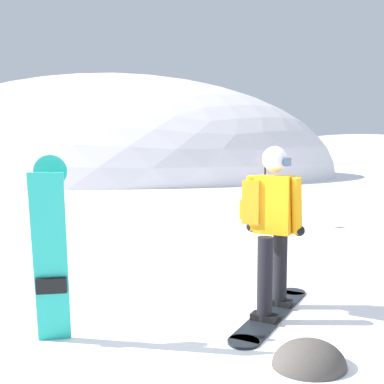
{
  "coord_description": "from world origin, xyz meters",
  "views": [
    {
      "loc": [
        -1.0,
        -4.22,
        1.65
      ],
      "look_at": [
        0.22,
        2.94,
        1.0
      ],
      "focal_mm": 41.07,
      "sensor_mm": 36.0,
      "label": 1
    }
  ],
  "objects_px": {
    "rock_dark": "(309,366)",
    "spare_snowboard": "(51,250)",
    "piste_marker_near": "(265,184)",
    "snowboarder_main": "(271,225)"
  },
  "relations": [
    {
      "from": "piste_marker_near",
      "to": "rock_dark",
      "type": "xyz_separation_m",
      "value": [
        -1.75,
        -6.15,
        -0.97
      ]
    },
    {
      "from": "snowboarder_main",
      "to": "piste_marker_near",
      "type": "relative_size",
      "value": 1.01
    },
    {
      "from": "spare_snowboard",
      "to": "snowboarder_main",
      "type": "bearing_deg",
      "value": 10.34
    },
    {
      "from": "spare_snowboard",
      "to": "piste_marker_near",
      "type": "relative_size",
      "value": 0.97
    },
    {
      "from": "rock_dark",
      "to": "spare_snowboard",
      "type": "bearing_deg",
      "value": 160.1
    },
    {
      "from": "rock_dark",
      "to": "snowboarder_main",
      "type": "bearing_deg",
      "value": 86.34
    },
    {
      "from": "snowboarder_main",
      "to": "spare_snowboard",
      "type": "bearing_deg",
      "value": -169.66
    },
    {
      "from": "piste_marker_near",
      "to": "rock_dark",
      "type": "height_order",
      "value": "piste_marker_near"
    },
    {
      "from": "snowboarder_main",
      "to": "rock_dark",
      "type": "height_order",
      "value": "snowboarder_main"
    },
    {
      "from": "piste_marker_near",
      "to": "rock_dark",
      "type": "distance_m",
      "value": 6.47
    }
  ]
}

